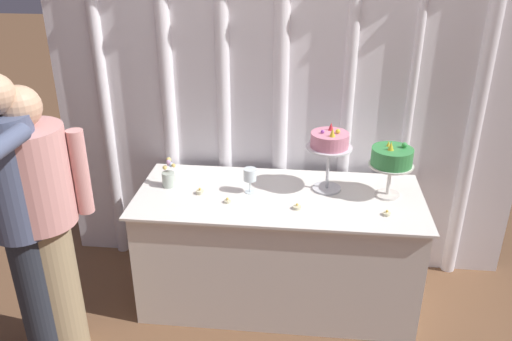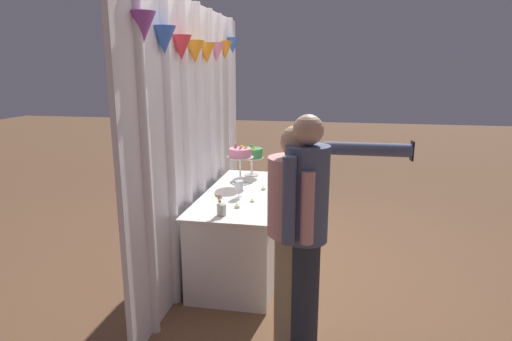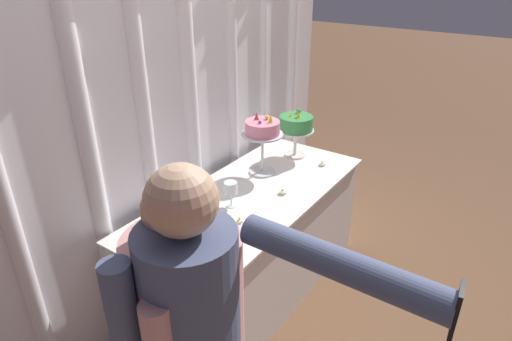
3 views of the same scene
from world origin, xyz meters
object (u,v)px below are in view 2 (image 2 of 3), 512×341
object	(u,v)px
tealight_near_right	(263,189)
wine_glass	(239,185)
cake_display_nearleft	(240,155)
cake_display_nearright	(252,154)
guest_man_dark_suit	(307,225)
tealight_far_right	(273,176)
guest_man_pink_jacket	(294,233)
tealight_near_left	(252,201)
tealight_far_left	(237,206)
flower_vase	(221,207)
cake_table	(245,229)

from	to	relation	value
tealight_near_right	wine_glass	bearing A→B (deg)	148.92
cake_display_nearleft	wine_glass	xyz separation A→B (m)	(-0.46, -0.09, -0.18)
cake_display_nearright	guest_man_dark_suit	distance (m)	2.02
tealight_far_right	guest_man_dark_suit	distance (m)	1.92
guest_man_pink_jacket	guest_man_dark_suit	bearing A→B (deg)	-123.88
cake_display_nearright	tealight_near_left	size ratio (longest dim) A/B	9.10
tealight_far_right	guest_man_dark_suit	world-z (taller)	guest_man_dark_suit
wine_glass	guest_man_dark_suit	world-z (taller)	guest_man_dark_suit
tealight_far_left	guest_man_pink_jacket	distance (m)	0.89
flower_vase	tealight_near_right	xyz separation A→B (m)	(0.80, -0.21, -0.06)
cake_display_nearleft	tealight_near_left	distance (m)	0.68
cake_display_nearleft	guest_man_pink_jacket	xyz separation A→B (m)	(-1.46, -0.69, -0.21)
cake_table	wine_glass	world-z (taller)	wine_glass
cake_table	tealight_far_right	size ratio (longest dim) A/B	38.47
tealight_near_right	tealight_near_left	bearing A→B (deg)	175.74
wine_glass	tealight_far_left	world-z (taller)	wine_glass
cake_display_nearleft	guest_man_dark_suit	bearing A→B (deg)	-152.84
flower_vase	guest_man_pink_jacket	bearing A→B (deg)	-127.83
cake_display_nearright	flower_vase	xyz separation A→B (m)	(-1.33, -0.01, -0.17)
flower_vase	tealight_far_left	world-z (taller)	flower_vase
tealight_far_left	tealight_near_left	distance (m)	0.20
cake_table	tealight_far_right	world-z (taller)	tealight_far_right
cake_table	cake_display_nearleft	world-z (taller)	cake_display_nearleft
cake_display_nearleft	tealight_near_left	bearing A→B (deg)	-157.89
tealight_far_right	cake_display_nearleft	bearing A→B (deg)	138.87
tealight_far_right	guest_man_dark_suit	size ratio (longest dim) A/B	0.03
cake_display_nearleft	tealight_near_right	world-z (taller)	cake_display_nearleft
cake_display_nearright	guest_man_dark_suit	size ratio (longest dim) A/B	0.22
tealight_near_left	flower_vase	bearing A→B (deg)	155.90
cake_display_nearright	tealight_near_right	world-z (taller)	cake_display_nearright
cake_display_nearright	guest_man_pink_jacket	distance (m)	1.93
flower_vase	tealight_far_left	xyz separation A→B (m)	(0.21, -0.08, -0.05)
wine_glass	tealight_near_left	xyz separation A→B (m)	(-0.12, -0.14, -0.10)
wine_glass	tealight_far_right	world-z (taller)	wine_glass
wine_glass	tealight_near_left	bearing A→B (deg)	-128.61
tealight_near_right	guest_man_pink_jacket	xyz separation A→B (m)	(-1.29, -0.43, 0.08)
flower_vase	guest_man_dark_suit	xyz separation A→B (m)	(-0.55, -0.72, 0.10)
tealight_near_right	guest_man_pink_jacket	world-z (taller)	guest_man_pink_jacket
cake_table	tealight_near_left	xyz separation A→B (m)	(-0.29, -0.12, 0.39)
tealight_far_left	tealight_far_right	size ratio (longest dim) A/B	1.06
wine_glass	guest_man_dark_suit	distance (m)	1.26
tealight_near_right	guest_man_pink_jacket	size ratio (longest dim) A/B	0.03
tealight_far_left	guest_man_dark_suit	size ratio (longest dim) A/B	0.03
tealight_far_left	guest_man_dark_suit	world-z (taller)	guest_man_dark_suit
cake_display_nearleft	wine_glass	distance (m)	0.50
tealight_near_left	tealight_far_right	xyz separation A→B (m)	(0.90, -0.05, -0.00)
tealight_near_right	guest_man_pink_jacket	bearing A→B (deg)	-161.70
tealight_near_right	tealight_far_left	bearing A→B (deg)	168.12
cake_display_nearright	tealight_near_left	world-z (taller)	cake_display_nearright
tealight_far_left	tealight_near_right	bearing A→B (deg)	-11.88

